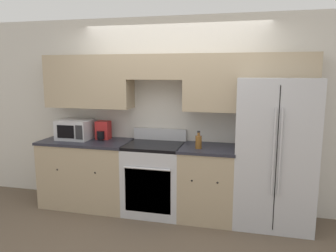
# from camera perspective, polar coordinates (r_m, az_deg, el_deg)

# --- Properties ---
(ground_plane) EXTENTS (12.00, 12.00, 0.00)m
(ground_plane) POSITION_cam_1_polar(r_m,az_deg,el_deg) (4.28, -1.05, -16.50)
(ground_plane) COLOR brown
(wall_back) EXTENTS (8.00, 0.39, 2.60)m
(wall_back) POSITION_cam_1_polar(r_m,az_deg,el_deg) (4.43, 0.98, 4.25)
(wall_back) COLOR beige
(wall_back) RESTS_ON ground_plane
(lower_cabinets_left) EXTENTS (1.24, 0.64, 0.93)m
(lower_cabinets_left) POSITION_cam_1_polar(r_m,az_deg,el_deg) (4.79, -13.86, -7.90)
(lower_cabinets_left) COLOR tan
(lower_cabinets_left) RESTS_ON ground_plane
(lower_cabinets_right) EXTENTS (0.70, 0.64, 0.93)m
(lower_cabinets_right) POSITION_cam_1_polar(r_m,az_deg,el_deg) (4.29, 6.91, -9.74)
(lower_cabinets_right) COLOR tan
(lower_cabinets_right) RESTS_ON ground_plane
(oven_range) EXTENTS (0.75, 0.65, 1.09)m
(oven_range) POSITION_cam_1_polar(r_m,az_deg,el_deg) (4.43, -2.39, -9.01)
(oven_range) COLOR #B7B7BC
(oven_range) RESTS_ON ground_plane
(refrigerator) EXTENTS (0.92, 0.75, 1.81)m
(refrigerator) POSITION_cam_1_polar(r_m,az_deg,el_deg) (4.20, 18.01, -4.40)
(refrigerator) COLOR #B7B7BC
(refrigerator) RESTS_ON ground_plane
(microwave) EXTENTS (0.46, 0.39, 0.27)m
(microwave) POSITION_cam_1_polar(r_m,az_deg,el_deg) (4.78, -15.81, -0.58)
(microwave) COLOR #B7B7BC
(microwave) RESTS_ON lower_cabinets_left
(bottle) EXTENTS (0.08, 0.08, 0.22)m
(bottle) POSITION_cam_1_polar(r_m,az_deg,el_deg) (4.07, 5.34, -2.71)
(bottle) COLOR brown
(bottle) RESTS_ON lower_cabinets_right
(coffee_maker) EXTENTS (0.19, 0.21, 0.25)m
(coffee_maker) POSITION_cam_1_polar(r_m,az_deg,el_deg) (4.69, -11.27, -0.82)
(coffee_maker) COLOR #B22323
(coffee_maker) RESTS_ON lower_cabinets_left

